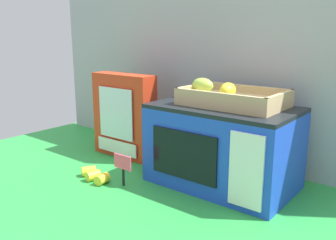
# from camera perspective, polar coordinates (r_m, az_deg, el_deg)

# --- Properties ---
(ground_plane) EXTENTS (1.70, 1.70, 0.00)m
(ground_plane) POSITION_cam_1_polar(r_m,az_deg,el_deg) (1.26, 2.08, -7.98)
(ground_plane) COLOR green
(ground_plane) RESTS_ON ground
(display_back_panel) EXTENTS (1.61, 0.03, 0.72)m
(display_back_panel) POSITION_cam_1_polar(r_m,az_deg,el_deg) (1.34, 7.32, 9.10)
(display_back_panel) COLOR #A0A3A8
(display_back_panel) RESTS_ON ground
(toy_microwave) EXTENTS (0.43, 0.27, 0.25)m
(toy_microwave) POSITION_cam_1_polar(r_m,az_deg,el_deg) (1.13, 8.57, -4.03)
(toy_microwave) COLOR blue
(toy_microwave) RESTS_ON ground
(food_groups_crate) EXTENTS (0.30, 0.19, 0.07)m
(food_groups_crate) POSITION_cam_1_polar(r_m,az_deg,el_deg) (1.11, 9.76, 3.43)
(food_groups_crate) COLOR tan
(food_groups_crate) RESTS_ON toy_microwave
(cookie_set_box) EXTENTS (0.26, 0.08, 0.32)m
(cookie_set_box) POSITION_cam_1_polar(r_m,az_deg,el_deg) (1.38, -7.03, 0.66)
(cookie_set_box) COLOR red
(cookie_set_box) RESTS_ON ground
(price_sign) EXTENTS (0.07, 0.01, 0.10)m
(price_sign) POSITION_cam_1_polar(r_m,az_deg,el_deg) (1.13, -7.13, -7.08)
(price_sign) COLOR black
(price_sign) RESTS_ON ground
(loose_toy_banana) EXTENTS (0.13, 0.07, 0.03)m
(loose_toy_banana) POSITION_cam_1_polar(r_m,az_deg,el_deg) (1.21, -11.45, -8.47)
(loose_toy_banana) COLOR yellow
(loose_toy_banana) RESTS_ON ground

